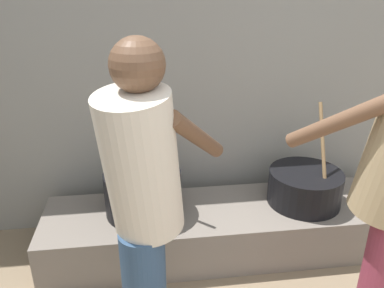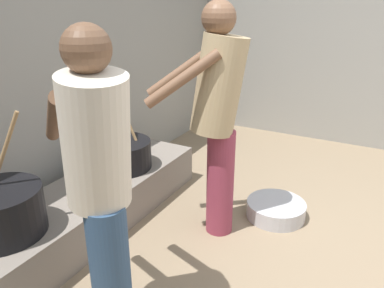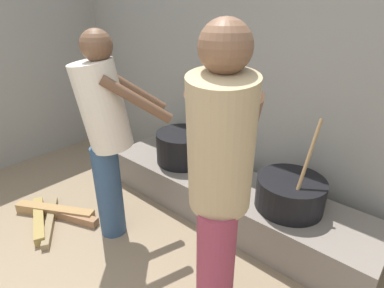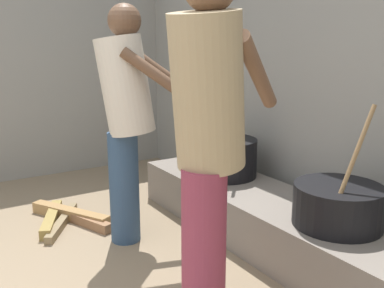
# 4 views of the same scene
# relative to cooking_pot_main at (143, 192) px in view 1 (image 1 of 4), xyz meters

# --- Properties ---
(block_enclosure_rear) EXTENTS (5.75, 0.20, 2.10)m
(block_enclosure_rear) POSITION_rel_cooking_pot_main_xyz_m (0.82, 0.49, 0.58)
(block_enclosure_rear) COLOR gray
(block_enclosure_rear) RESTS_ON ground_plane
(hearth_ledge) EXTENTS (2.43, 0.60, 0.33)m
(hearth_ledge) POSITION_rel_cooking_pot_main_xyz_m (0.55, -0.03, -0.31)
(hearth_ledge) COLOR slate
(hearth_ledge) RESTS_ON ground_plane
(cooking_pot_main) EXTENTS (0.50, 0.50, 0.74)m
(cooking_pot_main) POSITION_rel_cooking_pot_main_xyz_m (0.00, 0.00, 0.00)
(cooking_pot_main) COLOR black
(cooking_pot_main) RESTS_ON hearth_ledge
(cooking_pot_secondary) EXTENTS (0.49, 0.49, 0.68)m
(cooking_pot_secondary) POSITION_rel_cooking_pot_main_xyz_m (1.09, -0.02, -0.03)
(cooking_pot_secondary) COLOR black
(cooking_pot_secondary) RESTS_ON hearth_ledge
(cook_in_cream_shirt) EXTENTS (0.63, 0.72, 1.57)m
(cook_in_cream_shirt) POSITION_rel_cooking_pot_main_xyz_m (0.01, -0.80, 0.42)
(cook_in_cream_shirt) COLOR navy
(cook_in_cream_shirt) RESTS_ON ground_plane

